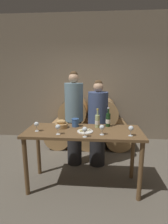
# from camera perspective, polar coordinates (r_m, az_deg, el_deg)

# --- Properties ---
(ground_plane) EXTENTS (10.00, 10.00, 0.00)m
(ground_plane) POSITION_cam_1_polar(r_m,az_deg,el_deg) (3.05, -0.21, -22.70)
(ground_plane) COLOR #665E51
(stone_wall_back) EXTENTS (10.00, 0.12, 3.20)m
(stone_wall_back) POSITION_cam_1_polar(r_m,az_deg,el_deg) (4.67, 1.99, 10.68)
(stone_wall_back) COLOR gray
(stone_wall_back) RESTS_ON ground_plane
(barrel_stack) EXTENTS (2.05, 0.86, 1.19)m
(barrel_stack) POSITION_cam_1_polar(r_m,az_deg,el_deg) (4.29, 1.56, -3.94)
(barrel_stack) COLOR tan
(barrel_stack) RESTS_ON ground_plane
(tasting_table) EXTENTS (1.74, 0.67, 0.93)m
(tasting_table) POSITION_cam_1_polar(r_m,az_deg,el_deg) (2.67, -0.23, -8.63)
(tasting_table) COLOR brown
(tasting_table) RESTS_ON ground_plane
(person_left) EXTENTS (0.34, 0.34, 1.80)m
(person_left) POSITION_cam_1_polar(r_m,az_deg,el_deg) (3.31, -3.23, -2.19)
(person_left) COLOR #232326
(person_left) RESTS_ON ground_plane
(person_right) EXTENTS (0.37, 0.37, 1.64)m
(person_right) POSITION_cam_1_polar(r_m,az_deg,el_deg) (3.31, 4.49, -3.86)
(person_right) COLOR #232326
(person_right) RESTS_ON ground_plane
(wine_bottle_red) EXTENTS (0.08, 0.08, 0.31)m
(wine_bottle_red) POSITION_cam_1_polar(r_m,az_deg,el_deg) (2.80, 7.87, -2.57)
(wine_bottle_red) COLOR #193819
(wine_bottle_red) RESTS_ON tasting_table
(wine_bottle_white) EXTENTS (0.08, 0.08, 0.30)m
(wine_bottle_white) POSITION_cam_1_polar(r_m,az_deg,el_deg) (2.74, 4.40, -2.96)
(wine_bottle_white) COLOR #ADBC7F
(wine_bottle_white) RESTS_ON tasting_table
(blue_crock) EXTENTS (0.12, 0.12, 0.13)m
(blue_crock) POSITION_cam_1_polar(r_m,az_deg,el_deg) (2.78, -2.87, -3.36)
(blue_crock) COLOR #335693
(blue_crock) RESTS_ON tasting_table
(bread_basket) EXTENTS (0.20, 0.20, 0.13)m
(bread_basket) POSITION_cam_1_polar(r_m,az_deg,el_deg) (2.76, -7.39, -4.08)
(bread_basket) COLOR #A87F4C
(bread_basket) RESTS_ON tasting_table
(cheese_plate) EXTENTS (0.23, 0.23, 0.04)m
(cheese_plate) POSITION_cam_1_polar(r_m,az_deg,el_deg) (2.55, 0.37, -6.32)
(cheese_plate) COLOR white
(cheese_plate) RESTS_ON tasting_table
(wine_glass_far_left) EXTENTS (0.07, 0.07, 0.14)m
(wine_glass_far_left) POSITION_cam_1_polar(r_m,az_deg,el_deg) (2.65, -15.25, -3.95)
(wine_glass_far_left) COLOR white
(wine_glass_far_left) RESTS_ON tasting_table
(wine_glass_left) EXTENTS (0.07, 0.07, 0.14)m
(wine_glass_left) POSITION_cam_1_polar(r_m,az_deg,el_deg) (2.46, -8.52, -4.95)
(wine_glass_left) COLOR white
(wine_glass_left) RESTS_ON tasting_table
(wine_glass_center) EXTENTS (0.07, 0.07, 0.14)m
(wine_glass_center) POSITION_cam_1_polar(r_m,az_deg,el_deg) (2.33, 0.25, -5.81)
(wine_glass_center) COLOR white
(wine_glass_center) RESTS_ON tasting_table
(wine_glass_right) EXTENTS (0.07, 0.07, 0.14)m
(wine_glass_right) POSITION_cam_1_polar(r_m,az_deg,el_deg) (2.42, 5.88, -5.12)
(wine_glass_right) COLOR white
(wine_glass_right) RESTS_ON tasting_table
(wine_glass_far_right) EXTENTS (0.07, 0.07, 0.14)m
(wine_glass_far_right) POSITION_cam_1_polar(r_m,az_deg,el_deg) (2.45, 15.09, -5.27)
(wine_glass_far_right) COLOR white
(wine_glass_far_right) RESTS_ON tasting_table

